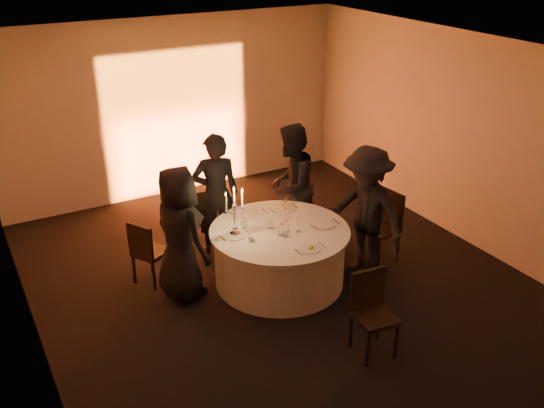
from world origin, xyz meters
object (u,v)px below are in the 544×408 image
banquet_table (280,256)px  chair_left (147,250)px  guest_right (366,212)px  coffee_cup (251,239)px  chair_front (371,308)px  chair_right (384,222)px  chair_back_right (296,203)px  guest_back_right (291,186)px  guest_left (180,234)px  chair_back_left (202,216)px  candelabra (235,218)px  guest_back_left (216,194)px

banquet_table → chair_left: 1.72m
chair_left → guest_right: (2.63, -1.12, 0.39)m
coffee_cup → banquet_table: bearing=11.4°
banquet_table → chair_left: chair_left is taller
chair_left → chair_front: chair_front is taller
chair_right → chair_back_right: bearing=-159.6°
guest_back_right → chair_back_right: bearing=-176.1°
guest_left → guest_right: size_ratio=0.97×
chair_back_left → guest_back_right: guest_back_right is taller
banquet_table → candelabra: size_ratio=2.73×
chair_left → guest_back_right: (2.21, 0.09, 0.40)m
banquet_table → guest_left: bearing=163.9°
banquet_table → chair_right: (1.56, -0.18, 0.19)m
chair_left → guest_right: size_ratio=0.50×
chair_back_right → guest_right: 1.46m
guest_back_left → guest_right: 2.09m
banquet_table → guest_left: 1.35m
banquet_table → coffee_cup: 0.63m
chair_right → coffee_cup: chair_right is taller
banquet_table → candelabra: 0.84m
coffee_cup → candelabra: candelabra is taller
banquet_table → chair_right: 1.58m
chair_front → guest_left: guest_left is taller
chair_back_right → chair_right: (0.66, -1.25, 0.07)m
guest_right → candelabra: bearing=-121.9°
guest_back_right → coffee_cup: (-1.16, -0.98, -0.10)m
coffee_cup → guest_back_left: bearing=85.5°
guest_back_left → chair_front: bearing=118.0°
chair_back_left → chair_front: chair_back_left is taller
guest_left → guest_back_right: guest_back_right is taller
chair_front → guest_back_right: (0.52, 2.57, 0.37)m
chair_back_left → guest_right: guest_right is taller
guest_back_right → candelabra: bearing=-8.0°
banquet_table → guest_back_right: bearing=51.8°
guest_left → guest_back_left: size_ratio=0.97×
guest_back_left → banquet_table: bearing=124.4°
guest_back_right → chair_front: bearing=40.5°
chair_right → guest_left: bearing=-108.1°
chair_back_right → guest_back_right: (-0.21, -0.19, 0.40)m
chair_right → candelabra: (-2.11, 0.34, 0.43)m
chair_right → candelabra: 2.18m
guest_back_left → chair_right: bearing=162.3°
chair_back_left → chair_back_right: chair_back_left is taller
banquet_table → chair_right: chair_right is taller
chair_back_right → guest_right: (0.21, -1.39, 0.39)m
chair_left → candelabra: (0.96, -0.64, 0.50)m
guest_left → chair_left: bearing=17.6°
guest_back_left → guest_right: (1.48, -1.48, 0.00)m
banquet_table → guest_back_right: 1.24m
chair_front → coffee_cup: 1.74m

